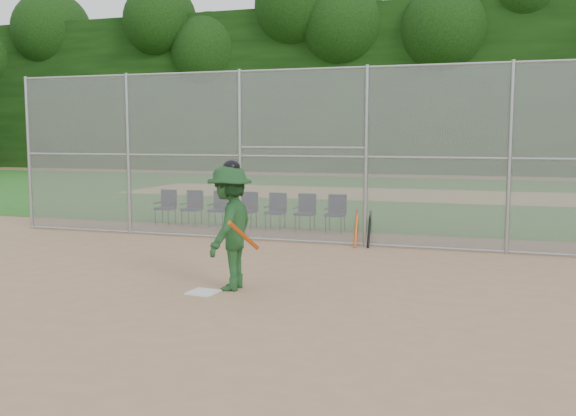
% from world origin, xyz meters
% --- Properties ---
extents(ground, '(100.00, 100.00, 0.00)m').
position_xyz_m(ground, '(0.00, 0.00, 0.00)').
color(ground, tan).
rests_on(ground, ground).
extents(grass_strip, '(100.00, 100.00, 0.00)m').
position_xyz_m(grass_strip, '(0.00, 18.00, 0.01)').
color(grass_strip, '#25651E').
rests_on(grass_strip, ground).
extents(dirt_patch_far, '(24.00, 24.00, 0.00)m').
position_xyz_m(dirt_patch_far, '(0.00, 18.00, 0.01)').
color(dirt_patch_far, tan).
rests_on(dirt_patch_far, ground).
extents(backstop_fence, '(16.09, 0.09, 4.00)m').
position_xyz_m(backstop_fence, '(0.00, 5.00, 2.07)').
color(backstop_fence, gray).
rests_on(backstop_fence, ground).
extents(treeline, '(81.00, 60.00, 11.00)m').
position_xyz_m(treeline, '(0.00, 20.00, 5.50)').
color(treeline, black).
rests_on(treeline, ground).
extents(home_plate, '(0.48, 0.48, 0.02)m').
position_xyz_m(home_plate, '(-0.60, -0.00, 0.01)').
color(home_plate, silver).
rests_on(home_plate, ground).
extents(batter_at_plate, '(0.92, 1.43, 2.09)m').
position_xyz_m(batter_at_plate, '(-0.29, 0.37, 1.01)').
color(batter_at_plate, '#1B4520').
rests_on(batter_at_plate, ground).
extents(spare_bats, '(0.36, 0.35, 0.83)m').
position_xyz_m(spare_bats, '(0.96, 4.92, 0.41)').
color(spare_bats, '#D84C14').
rests_on(spare_bats, ground).
extents(chair_0, '(0.54, 0.52, 0.96)m').
position_xyz_m(chair_0, '(-5.02, 6.84, 0.48)').
color(chair_0, '#0F173A').
rests_on(chair_0, ground).
extents(chair_1, '(0.54, 0.52, 0.96)m').
position_xyz_m(chair_1, '(-4.21, 6.84, 0.48)').
color(chair_1, '#0F173A').
rests_on(chair_1, ground).
extents(chair_2, '(0.54, 0.52, 0.96)m').
position_xyz_m(chair_2, '(-3.39, 6.84, 0.48)').
color(chair_2, '#0F173A').
rests_on(chair_2, ground).
extents(chair_3, '(0.54, 0.52, 0.96)m').
position_xyz_m(chair_3, '(-2.58, 6.84, 0.48)').
color(chair_3, '#0F173A').
rests_on(chair_3, ground).
extents(chair_4, '(0.54, 0.52, 0.96)m').
position_xyz_m(chair_4, '(-1.76, 6.84, 0.48)').
color(chair_4, '#0F173A').
rests_on(chair_4, ground).
extents(chair_5, '(0.54, 0.52, 0.96)m').
position_xyz_m(chair_5, '(-0.95, 6.84, 0.48)').
color(chair_5, '#0F173A').
rests_on(chair_5, ground).
extents(chair_6, '(0.54, 0.52, 0.96)m').
position_xyz_m(chair_6, '(-0.14, 6.84, 0.48)').
color(chair_6, '#0F173A').
rests_on(chair_6, ground).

